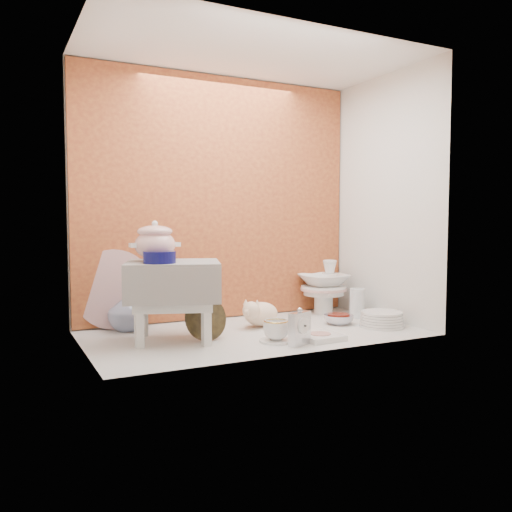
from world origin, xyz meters
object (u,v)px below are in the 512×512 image
(mantel_clock, at_px, (300,327))
(crystal_bowl, at_px, (339,320))
(porcelain_tower, at_px, (324,287))
(step_stool, at_px, (173,301))
(gold_rim_teacup, at_px, (276,330))
(dinner_plate_stack, at_px, (382,319))
(soup_tureen, at_px, (155,241))
(blue_white_vase, at_px, (127,310))
(floral_platter, at_px, (114,289))
(plush_pig, at_px, (261,314))

(mantel_clock, bearing_deg, crystal_bowl, 14.84)
(porcelain_tower, bearing_deg, step_stool, -164.16)
(gold_rim_teacup, distance_m, dinner_plate_stack, 0.73)
(mantel_clock, relative_size, porcelain_tower, 0.52)
(soup_tureen, xyz_separation_m, mantel_clock, (0.60, -0.44, -0.42))
(gold_rim_teacup, bearing_deg, step_stool, 150.34)
(gold_rim_teacup, distance_m, porcelain_tower, 0.89)
(step_stool, relative_size, dinner_plate_stack, 1.82)
(blue_white_vase, relative_size, mantel_clock, 1.22)
(step_stool, distance_m, mantel_clock, 0.65)
(step_stool, relative_size, floral_platter, 1.03)
(floral_platter, distance_m, gold_rim_teacup, 0.97)
(soup_tureen, bearing_deg, dinner_plate_stack, -11.95)
(dinner_plate_stack, bearing_deg, step_stool, 170.56)
(soup_tureen, bearing_deg, step_stool, -43.63)
(mantel_clock, distance_m, gold_rim_teacup, 0.14)
(floral_platter, relative_size, gold_rim_teacup, 3.48)
(mantel_clock, relative_size, dinner_plate_stack, 0.73)
(blue_white_vase, relative_size, dinner_plate_stack, 0.88)
(floral_platter, bearing_deg, step_stool, -63.83)
(step_stool, height_order, mantel_clock, step_stool)
(blue_white_vase, xyz_separation_m, crystal_bowl, (1.16, -0.38, -0.09))
(step_stool, xyz_separation_m, dinner_plate_stack, (1.18, -0.20, -0.16))
(floral_platter, relative_size, blue_white_vase, 2.00)
(plush_pig, relative_size, gold_rim_teacup, 1.99)
(floral_platter, distance_m, mantel_clock, 1.10)
(step_stool, distance_m, blue_white_vase, 0.40)
(gold_rim_teacup, xyz_separation_m, crystal_bowl, (0.55, 0.23, -0.04))
(gold_rim_teacup, height_order, crystal_bowl, gold_rim_teacup)
(step_stool, relative_size, gold_rim_teacup, 3.57)
(floral_platter, height_order, dinner_plate_stack, floral_platter)
(soup_tureen, distance_m, crystal_bowl, 1.18)
(soup_tureen, bearing_deg, gold_rim_teacup, -31.89)
(soup_tureen, relative_size, plush_pig, 0.96)
(crystal_bowl, bearing_deg, blue_white_vase, 161.83)
(blue_white_vase, distance_m, plush_pig, 0.75)
(mantel_clock, height_order, plush_pig, mantel_clock)
(soup_tureen, relative_size, floral_platter, 0.55)
(gold_rim_teacup, relative_size, dinner_plate_stack, 0.51)
(porcelain_tower, bearing_deg, gold_rim_teacup, -139.31)
(step_stool, xyz_separation_m, porcelain_tower, (1.13, 0.32, -0.03))
(blue_white_vase, height_order, mantel_clock, blue_white_vase)
(step_stool, bearing_deg, gold_rim_teacup, -10.88)
(soup_tureen, height_order, gold_rim_teacup, soup_tureen)
(crystal_bowl, height_order, porcelain_tower, porcelain_tower)
(floral_platter, xyz_separation_m, plush_pig, (0.77, -0.32, -0.15))
(soup_tureen, xyz_separation_m, floral_platter, (-0.14, 0.36, -0.29))
(blue_white_vase, height_order, porcelain_tower, porcelain_tower)
(soup_tureen, xyz_separation_m, plush_pig, (0.63, 0.05, -0.43))
(floral_platter, bearing_deg, gold_rim_teacup, -45.99)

